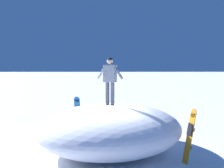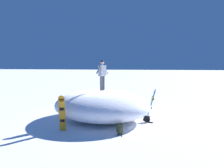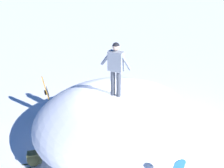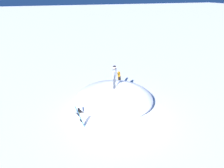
{
  "view_description": "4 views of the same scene",
  "coord_description": "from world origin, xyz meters",
  "px_view_note": "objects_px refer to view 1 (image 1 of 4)",
  "views": [
    {
      "loc": [
        9.44,
        0.15,
        3.09
      ],
      "look_at": [
        -0.62,
        0.35,
        2.41
      ],
      "focal_mm": 44.75,
      "sensor_mm": 36.0,
      "label": 1
    },
    {
      "loc": [
        -3.33,
        11.67,
        3.12
      ],
      "look_at": [
        -0.94,
        -0.21,
        2.0
      ],
      "focal_mm": 33.46,
      "sensor_mm": 36.0,
      "label": 2
    },
    {
      "loc": [
        -8.58,
        0.08,
        5.81
      ],
      "look_at": [
        -0.16,
        0.4,
        1.91
      ],
      "focal_mm": 46.99,
      "sensor_mm": 36.0,
      "label": 3
    },
    {
      "loc": [
        -4.14,
        -10.7,
        7.79
      ],
      "look_at": [
        -0.56,
        0.55,
        1.86
      ],
      "focal_mm": 29.57,
      "sensor_mm": 36.0,
      "label": 4
    }
  ],
  "objects_px": {
    "backpack_near": "(112,130)",
    "backpack_far": "(166,134)",
    "snowboarder_standing": "(110,77)",
    "snowboard_primary_upright": "(77,114)",
    "snowboard_secondary_upright": "(190,135)"
  },
  "relations": [
    {
      "from": "snowboard_primary_upright",
      "to": "backpack_near",
      "type": "bearing_deg",
      "value": 81.01
    },
    {
      "from": "snowboard_primary_upright",
      "to": "backpack_far",
      "type": "height_order",
      "value": "snowboard_primary_upright"
    },
    {
      "from": "backpack_far",
      "to": "snowboard_primary_upright",
      "type": "bearing_deg",
      "value": -109.96
    },
    {
      "from": "snowboarder_standing",
      "to": "backpack_near",
      "type": "xyz_separation_m",
      "value": [
        -2.51,
        0.11,
        -2.51
      ]
    },
    {
      "from": "backpack_near",
      "to": "backpack_far",
      "type": "relative_size",
      "value": 0.95
    },
    {
      "from": "snowboard_secondary_upright",
      "to": "backpack_far",
      "type": "xyz_separation_m",
      "value": [
        -2.69,
        -0.17,
        -0.65
      ]
    },
    {
      "from": "snowboard_secondary_upright",
      "to": "snowboarder_standing",
      "type": "bearing_deg",
      "value": -117.55
    },
    {
      "from": "snowboarder_standing",
      "to": "backpack_far",
      "type": "xyz_separation_m",
      "value": [
        -1.38,
        2.34,
        -2.44
      ]
    },
    {
      "from": "backpack_near",
      "to": "backpack_far",
      "type": "height_order",
      "value": "backpack_far"
    },
    {
      "from": "snowboard_secondary_upright",
      "to": "backpack_far",
      "type": "height_order",
      "value": "snowboard_secondary_upright"
    },
    {
      "from": "snowboarder_standing",
      "to": "backpack_far",
      "type": "relative_size",
      "value": 2.74
    },
    {
      "from": "snowboarder_standing",
      "to": "snowboard_secondary_upright",
      "type": "distance_m",
      "value": 3.35
    },
    {
      "from": "snowboarder_standing",
      "to": "snowboard_primary_upright",
      "type": "relative_size",
      "value": 1.03
    },
    {
      "from": "snowboarder_standing",
      "to": "backpack_far",
      "type": "distance_m",
      "value": 3.65
    },
    {
      "from": "snowboard_primary_upright",
      "to": "backpack_far",
      "type": "xyz_separation_m",
      "value": [
        1.38,
        3.79,
        -0.6
      ]
    }
  ]
}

